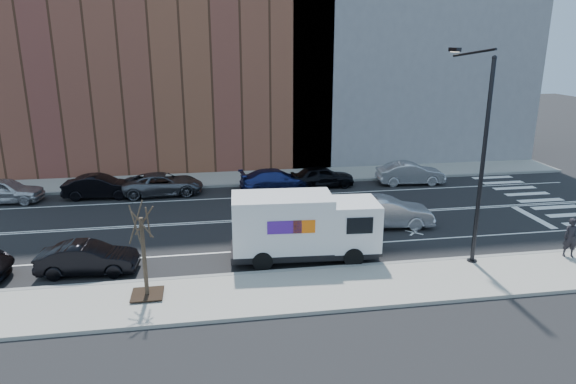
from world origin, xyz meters
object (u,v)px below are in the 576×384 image
object	(u,v)px
fedex_van	(303,226)
driving_sedan	(386,212)
pedestrian	(571,238)
far_parked_b	(100,187)
far_parked_a	(5,190)

from	to	relation	value
fedex_van	driving_sedan	bearing A→B (deg)	37.04
fedex_van	pedestrian	distance (m)	12.11
pedestrian	far_parked_b	bearing A→B (deg)	167.88
far_parked_b	driving_sedan	bearing A→B (deg)	-112.79
fedex_van	far_parked_b	xyz separation A→B (m)	(-10.87, 11.35, -0.87)
far_parked_b	pedestrian	size ratio (longest dim) A/B	2.44
fedex_van	far_parked_a	xyz separation A→B (m)	(-16.47, 11.28, -0.84)
far_parked_b	pedestrian	world-z (taller)	pedestrian
pedestrian	far_parked_a	bearing A→B (deg)	173.17
far_parked_a	pedestrian	distance (m)	31.37
fedex_van	driving_sedan	size ratio (longest dim) A/B	1.39
far_parked_b	far_parked_a	bearing A→B (deg)	94.23
far_parked_a	fedex_van	bearing A→B (deg)	-118.74
far_parked_a	far_parked_b	size ratio (longest dim) A/B	1.01
fedex_van	driving_sedan	distance (m)	6.25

